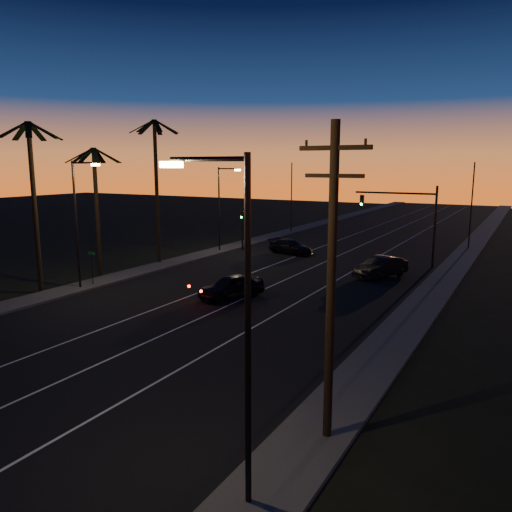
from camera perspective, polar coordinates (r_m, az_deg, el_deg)
The scene contains 21 objects.
road at distance 38.90m, azimuth 2.89°, elevation -2.58°, with size 20.00×170.00×0.01m, color black.
sidewalk_left at distance 44.88m, azimuth -10.02°, elevation -0.88°, with size 2.40×170.00×0.16m, color #363634.
sidewalk_right at distance 35.50m, azimuth 19.34°, elevation -4.30°, with size 2.40×170.00×0.16m, color #363634.
lane_stripe_left at distance 40.28m, azimuth -0.93°, elevation -2.09°, with size 0.12×160.00×0.01m, color silver.
lane_stripe_mid at distance 38.68m, azimuth 3.56°, elevation -2.64°, with size 0.12×160.00×0.01m, color silver.
lane_stripe_right at distance 37.34m, azimuth 8.40°, elevation -3.21°, with size 0.12×160.00×0.01m, color silver.
palm_near at distance 36.76m, azimuth -24.10°, elevation 6.92°, with size 4.25×4.16×11.53m.
palm_mid at distance 41.11m, azimuth -17.80°, elevation 6.45°, with size 4.25×4.16×10.03m.
palm_far at distance 44.70m, azimuth -11.33°, elevation 8.76°, with size 4.25×4.16×12.53m.
streetlight_left_near at distance 36.66m, azimuth -19.61°, elevation 4.47°, with size 2.55×0.26×9.00m.
streetlight_left_far at distance 50.32m, azimuth -3.95°, elevation 6.19°, with size 2.55×0.26×8.50m.
streetlight_right_near at distance 12.18m, azimuth -2.16°, elevation -5.79°, with size 2.55×0.26×9.00m.
street_sign at distance 37.90m, azimuth -18.24°, elevation -0.89°, with size 0.70×0.06×2.60m.
utility_pole at distance 15.30m, azimuth 8.60°, elevation -2.57°, with size 2.20×0.28×10.00m.
signal_mast at distance 45.19m, azimuth 16.88°, elevation 4.94°, with size 7.10×0.41×7.00m.
signal_post at distance 51.57m, azimuth -1.60°, elevation 3.89°, with size 0.28×0.37×4.20m.
far_pole_left at distance 65.34m, azimuth 4.07°, elevation 6.65°, with size 0.14×0.14×9.00m, color black.
far_pole_right at distance 56.43m, azimuth 23.40°, elevation 5.24°, with size 0.14×0.14×9.00m, color black.
lead_car at distance 33.08m, azimuth -2.85°, elevation -3.50°, with size 3.73×5.35×1.56m.
right_car at distance 40.38m, azimuth 14.07°, elevation -1.21°, with size 3.49×5.19×1.62m.
cross_car at distance 49.61m, azimuth 3.99°, elevation 1.06°, with size 5.10×3.00×1.39m.
Camera 1 is at (16.82, -3.97, 8.71)m, focal length 35.00 mm.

